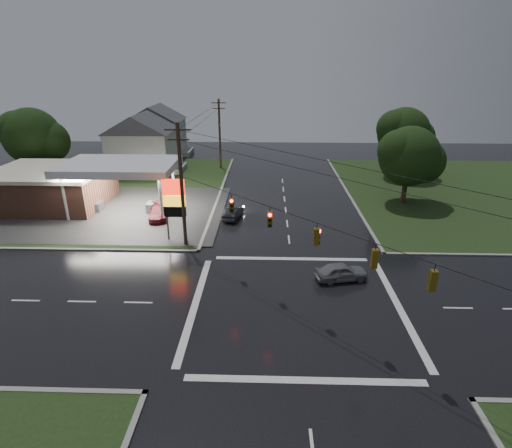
{
  "coord_description": "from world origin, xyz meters",
  "views": [
    {
      "loc": [
        -2.07,
        -23.41,
        15.56
      ],
      "look_at": [
        -3.01,
        7.4,
        3.0
      ],
      "focal_mm": 28.0,
      "sensor_mm": 36.0,
      "label": 1
    }
  ],
  "objects_px": {
    "tree_nw_behind": "(33,137)",
    "car_crossing": "(341,272)",
    "car_pump": "(158,213)",
    "gas_station": "(61,185)",
    "utility_pole_n": "(220,133)",
    "utility_pole_nw": "(182,185)",
    "car_north": "(233,212)",
    "house_near": "(142,142)",
    "tree_ne_far": "(405,134)",
    "pylon_sign": "(174,200)",
    "house_far": "(157,129)",
    "tree_ne_near": "(410,157)"
  },
  "relations": [
    {
      "from": "tree_ne_near",
      "to": "car_crossing",
      "type": "relative_size",
      "value": 2.26
    },
    {
      "from": "tree_nw_behind",
      "to": "car_crossing",
      "type": "distance_m",
      "value": 46.16
    },
    {
      "from": "gas_station",
      "to": "house_near",
      "type": "xyz_separation_m",
      "value": [
        4.73,
        16.3,
        1.86
      ]
    },
    {
      "from": "house_far",
      "to": "tree_ne_far",
      "type": "bearing_deg",
      "value": -19.71
    },
    {
      "from": "tree_nw_behind",
      "to": "car_pump",
      "type": "distance_m",
      "value": 25.12
    },
    {
      "from": "pylon_sign",
      "to": "utility_pole_nw",
      "type": "distance_m",
      "value": 2.22
    },
    {
      "from": "utility_pole_nw",
      "to": "car_north",
      "type": "distance_m",
      "value": 9.34
    },
    {
      "from": "gas_station",
      "to": "utility_pole_n",
      "type": "bearing_deg",
      "value": 48.53
    },
    {
      "from": "gas_station",
      "to": "tree_ne_far",
      "type": "xyz_separation_m",
      "value": [
        42.83,
        14.29,
        3.63
      ]
    },
    {
      "from": "tree_ne_near",
      "to": "car_crossing",
      "type": "height_order",
      "value": "tree_ne_near"
    },
    {
      "from": "car_pump",
      "to": "car_north",
      "type": "bearing_deg",
      "value": -9.59
    },
    {
      "from": "house_far",
      "to": "utility_pole_n",
      "type": "bearing_deg",
      "value": -38.77
    },
    {
      "from": "gas_station",
      "to": "car_north",
      "type": "height_order",
      "value": "gas_station"
    },
    {
      "from": "pylon_sign",
      "to": "car_north",
      "type": "relative_size",
      "value": 1.54
    },
    {
      "from": "tree_nw_behind",
      "to": "car_north",
      "type": "height_order",
      "value": "tree_nw_behind"
    },
    {
      "from": "tree_nw_behind",
      "to": "tree_ne_near",
      "type": "distance_m",
      "value": 48.65
    },
    {
      "from": "utility_pole_n",
      "to": "car_crossing",
      "type": "relative_size",
      "value": 2.65
    },
    {
      "from": "house_far",
      "to": "tree_nw_behind",
      "type": "bearing_deg",
      "value": -123.44
    },
    {
      "from": "utility_pole_n",
      "to": "car_pump",
      "type": "xyz_separation_m",
      "value": [
        -4.2,
        -21.96,
        -4.8
      ]
    },
    {
      "from": "tree_ne_far",
      "to": "car_crossing",
      "type": "relative_size",
      "value": 2.47
    },
    {
      "from": "gas_station",
      "to": "car_north",
      "type": "distance_m",
      "value": 20.29
    },
    {
      "from": "gas_station",
      "to": "pylon_sign",
      "type": "height_order",
      "value": "pylon_sign"
    },
    {
      "from": "tree_nw_behind",
      "to": "car_crossing",
      "type": "bearing_deg",
      "value": -35.12
    },
    {
      "from": "car_crossing",
      "to": "car_pump",
      "type": "height_order",
      "value": "car_crossing"
    },
    {
      "from": "utility_pole_n",
      "to": "house_near",
      "type": "height_order",
      "value": "utility_pole_n"
    },
    {
      "from": "pylon_sign",
      "to": "utility_pole_n",
      "type": "distance_m",
      "value": 27.56
    },
    {
      "from": "tree_nw_behind",
      "to": "pylon_sign",
      "type": "bearing_deg",
      "value": -39.87
    },
    {
      "from": "house_near",
      "to": "car_crossing",
      "type": "height_order",
      "value": "house_near"
    },
    {
      "from": "tree_nw_behind",
      "to": "utility_pole_nw",
      "type": "bearing_deg",
      "value": -40.1
    },
    {
      "from": "car_crossing",
      "to": "pylon_sign",
      "type": "bearing_deg",
      "value": 53.06
    },
    {
      "from": "house_far",
      "to": "tree_ne_near",
      "type": "xyz_separation_m",
      "value": [
        36.09,
        -26.01,
        1.16
      ]
    },
    {
      "from": "pylon_sign",
      "to": "car_north",
      "type": "height_order",
      "value": "pylon_sign"
    },
    {
      "from": "pylon_sign",
      "to": "tree_ne_near",
      "type": "relative_size",
      "value": 0.67
    },
    {
      "from": "pylon_sign",
      "to": "gas_station",
      "type": "bearing_deg",
      "value": 148.78
    },
    {
      "from": "car_crossing",
      "to": "tree_ne_near",
      "type": "bearing_deg",
      "value": -40.76
    },
    {
      "from": "house_near",
      "to": "car_north",
      "type": "relative_size",
      "value": 2.84
    },
    {
      "from": "utility_pole_n",
      "to": "pylon_sign",
      "type": "bearing_deg",
      "value": -92.08
    },
    {
      "from": "gas_station",
      "to": "pylon_sign",
      "type": "distance_m",
      "value": 17.81
    },
    {
      "from": "house_near",
      "to": "tree_ne_near",
      "type": "xyz_separation_m",
      "value": [
        35.09,
        -14.01,
        1.16
      ]
    },
    {
      "from": "tree_ne_far",
      "to": "tree_ne_near",
      "type": "bearing_deg",
      "value": -104.07
    },
    {
      "from": "tree_ne_far",
      "to": "utility_pole_nw",
      "type": "bearing_deg",
      "value": -137.41
    },
    {
      "from": "tree_ne_near",
      "to": "car_pump",
      "type": "bearing_deg",
      "value": -167.93
    },
    {
      "from": "gas_station",
      "to": "tree_nw_behind",
      "type": "bearing_deg",
      "value": 128.42
    },
    {
      "from": "car_north",
      "to": "utility_pole_nw",
      "type": "bearing_deg",
      "value": 72.72
    },
    {
      "from": "pylon_sign",
      "to": "utility_pole_nw",
      "type": "bearing_deg",
      "value": -45.0
    },
    {
      "from": "car_pump",
      "to": "car_crossing",
      "type": "bearing_deg",
      "value": -47.64
    },
    {
      "from": "house_near",
      "to": "car_crossing",
      "type": "xyz_separation_m",
      "value": [
        24.6,
        -32.38,
        -3.73
      ]
    },
    {
      "from": "house_near",
      "to": "tree_nw_behind",
      "type": "distance_m",
      "value": 14.33
    },
    {
      "from": "house_far",
      "to": "car_north",
      "type": "bearing_deg",
      "value": -62.86
    },
    {
      "from": "utility_pole_nw",
      "to": "gas_station",
      "type": "bearing_deg",
      "value": 147.77
    }
  ]
}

